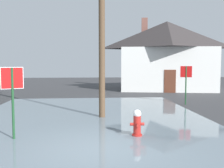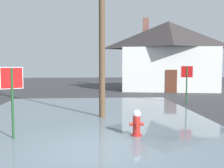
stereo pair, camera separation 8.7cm
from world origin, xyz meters
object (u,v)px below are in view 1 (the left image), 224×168
house (166,54)px  stop_sign_near (12,89)px  fire_hydrant (137,124)px  utility_pole (102,11)px  stop_sign_far (186,77)px

house → stop_sign_near: bearing=-121.5°
stop_sign_near → fire_hydrant: 4.25m
stop_sign_near → utility_pole: size_ratio=0.26×
fire_hydrant → utility_pole: 5.52m
utility_pole → stop_sign_near: bearing=-133.1°
fire_hydrant → utility_pole: utility_pole is taller
utility_pole → house: utility_pole is taller
stop_sign_near → fire_hydrant: stop_sign_near is taller
stop_sign_near → fire_hydrant: bearing=0.5°
stop_sign_near → house: size_ratio=0.24×
fire_hydrant → house: 17.28m
stop_sign_near → house: 18.90m
fire_hydrant → stop_sign_far: 8.03m
stop_sign_near → utility_pole: bearing=46.9°
fire_hydrant → utility_pole: (-1.06, 3.18, 4.38)m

